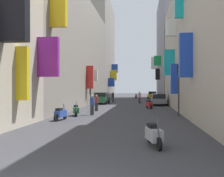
{
  "coord_description": "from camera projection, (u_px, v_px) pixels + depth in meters",
  "views": [
    {
      "loc": [
        1.89,
        -5.36,
        2.27
      ],
      "look_at": [
        -2.12,
        29.24,
        2.12
      ],
      "focal_mm": 43.54,
      "sensor_mm": 36.0,
      "label": 1
    }
  ],
  "objects": [
    {
      "name": "ground_plane",
      "position": [
        129.0,
        105.0,
        35.35
      ],
      "size": [
        140.0,
        140.0,
        0.0
      ],
      "primitive_type": "plane",
      "color": "#38383D"
    },
    {
      "name": "building_left_mid_a",
      "position": [
        64.0,
        51.0,
        34.13
      ],
      "size": [
        7.2,
        30.21,
        13.6
      ],
      "color": "gray",
      "rests_on": "ground"
    },
    {
      "name": "building_left_mid_b",
      "position": [
        97.0,
        51.0,
        57.58
      ],
      "size": [
        7.34,
        17.01,
        20.12
      ],
      "color": "gray",
      "rests_on": "ground"
    },
    {
      "name": "building_right_mid_a",
      "position": [
        201.0,
        52.0,
        29.13
      ],
      "size": [
        7.04,
        20.07,
        12.24
      ],
      "color": "#B2A899",
      "rests_on": "ground"
    },
    {
      "name": "building_right_mid_c",
      "position": [
        175.0,
        48.0,
        52.43
      ],
      "size": [
        7.31,
        23.69,
        19.85
      ],
      "color": "gray",
      "rests_on": "ground"
    },
    {
      "name": "parked_car_yellow",
      "position": [
        152.0,
        95.0,
        54.77
      ],
      "size": [
        1.86,
        4.34,
        1.45
      ],
      "color": "gold",
      "rests_on": "ground"
    },
    {
      "name": "parked_car_grey",
      "position": [
        159.0,
        99.0,
        34.39
      ],
      "size": [
        1.98,
        4.23,
        1.44
      ],
      "color": "slate",
      "rests_on": "ground"
    },
    {
      "name": "parked_car_green",
      "position": [
        101.0,
        98.0,
        37.21
      ],
      "size": [
        1.96,
        3.97,
        1.56
      ],
      "color": "#236638",
      "rests_on": "ground"
    },
    {
      "name": "scooter_red",
      "position": [
        149.0,
        104.0,
        29.18
      ],
      "size": [
        0.76,
        1.92,
        1.13
      ],
      "color": "red",
      "rests_on": "ground"
    },
    {
      "name": "scooter_silver",
      "position": [
        154.0,
        134.0,
        10.41
      ],
      "size": [
        0.68,
        1.91,
        1.13
      ],
      "color": "#ADADB2",
      "rests_on": "ground"
    },
    {
      "name": "scooter_blue",
      "position": [
        61.0,
        114.0,
        18.69
      ],
      "size": [
        0.6,
        1.91,
        1.13
      ],
      "color": "#2D4CAD",
      "rests_on": "ground"
    },
    {
      "name": "scooter_white",
      "position": [
        136.0,
        96.0,
        56.56
      ],
      "size": [
        0.54,
        1.86,
        1.13
      ],
      "color": "silver",
      "rests_on": "ground"
    },
    {
      "name": "scooter_green",
      "position": [
        76.0,
        110.0,
        21.59
      ],
      "size": [
        0.76,
        1.85,
        1.13
      ],
      "color": "#287F3D",
      "rests_on": "ground"
    },
    {
      "name": "scooter_orange",
      "position": [
        152.0,
        97.0,
        48.51
      ],
      "size": [
        0.67,
        1.93,
        1.13
      ],
      "color": "orange",
      "rests_on": "ground"
    },
    {
      "name": "pedestrian_crossing",
      "position": [
        139.0,
        97.0,
        38.67
      ],
      "size": [
        0.48,
        0.48,
        1.67
      ],
      "color": "#3E3E3E",
      "rests_on": "ground"
    },
    {
      "name": "pedestrian_near_left",
      "position": [
        92.0,
        105.0,
        22.18
      ],
      "size": [
        0.52,
        0.52,
        1.66
      ],
      "color": "#363636",
      "rests_on": "ground"
    },
    {
      "name": "pedestrian_near_right",
      "position": [
        96.0,
        103.0,
        26.11
      ],
      "size": [
        0.53,
        0.53,
        1.56
      ],
      "color": "#2F2F2F",
      "rests_on": "ground"
    },
    {
      "name": "pedestrian_mid_street",
      "position": [
        113.0,
        97.0,
        41.42
      ],
      "size": [
        0.53,
        0.53,
        1.56
      ],
      "color": "#3E3E3E",
      "rests_on": "ground"
    },
    {
      "name": "traffic_light_near_corner",
      "position": [
        91.0,
        83.0,
        33.75
      ],
      "size": [
        0.26,
        0.34,
        4.21
      ],
      "color": "#2D2D2D",
      "rests_on": "ground"
    },
    {
      "name": "traffic_light_far_corner",
      "position": [
        179.0,
        81.0,
        21.32
      ],
      "size": [
        0.26,
        0.34,
        4.05
      ],
      "color": "#2D2D2D",
      "rests_on": "ground"
    }
  ]
}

